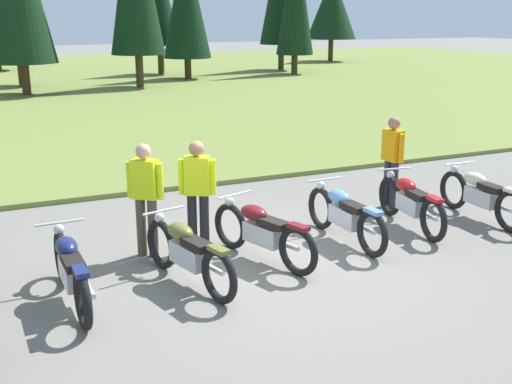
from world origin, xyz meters
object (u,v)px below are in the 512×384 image
object	(u,v)px
motorcycle_maroon	(262,232)
motorcycle_red	(410,202)
motorcycle_sky_blue	(345,214)
motorcycle_cream	(481,195)
rider_in_hivis_vest	(145,193)
motorcycle_olive	(188,252)
rider_near_row_end	(198,190)
motorcycle_navy	(71,270)
rider_with_back_turned	(392,157)

from	to	relation	value
motorcycle_maroon	motorcycle_red	xyz separation A→B (m)	(2.84, 0.31, 0.00)
motorcycle_sky_blue	motorcycle_red	bearing A→B (deg)	5.35
motorcycle_sky_blue	motorcycle_red	xyz separation A→B (m)	(1.35, 0.13, 0.00)
motorcycle_cream	rider_in_hivis_vest	xyz separation A→B (m)	(-5.64, 0.71, 0.51)
motorcycle_olive	rider_near_row_end	world-z (taller)	rider_near_row_end
motorcycle_maroon	rider_in_hivis_vest	world-z (taller)	rider_in_hivis_vest
rider_near_row_end	motorcycle_cream	bearing A→B (deg)	-6.90
motorcycle_maroon	rider_in_hivis_vest	size ratio (longest dim) A/B	1.22
motorcycle_navy	rider_with_back_turned	world-z (taller)	rider_with_back_turned
motorcycle_cream	rider_near_row_end	distance (m)	4.96
motorcycle_olive	rider_in_hivis_vest	world-z (taller)	rider_in_hivis_vest
motorcycle_sky_blue	rider_with_back_turned	xyz separation A→B (m)	(1.72, 1.17, 0.51)
motorcycle_navy	motorcycle_sky_blue	distance (m)	4.21
rider_with_back_turned	rider_in_hivis_vest	size ratio (longest dim) A/B	1.00
motorcycle_sky_blue	motorcycle_maroon	bearing A→B (deg)	-172.88
motorcycle_cream	motorcycle_navy	bearing A→B (deg)	-176.39
rider_near_row_end	rider_with_back_turned	xyz separation A→B (m)	(3.91, 0.62, 0.00)
motorcycle_cream	rider_in_hivis_vest	bearing A→B (deg)	172.78
motorcycle_maroon	motorcycle_navy	bearing A→B (deg)	-173.96
motorcycle_maroon	rider_with_back_turned	distance (m)	3.53
motorcycle_maroon	rider_near_row_end	world-z (taller)	rider_near_row_end
motorcycle_sky_blue	rider_in_hivis_vest	distance (m)	3.05
motorcycle_red	rider_in_hivis_vest	distance (m)	4.34
motorcycle_olive	rider_with_back_turned	bearing A→B (deg)	20.79
motorcycle_sky_blue	rider_in_hivis_vest	bearing A→B (deg)	166.98
motorcycle_maroon	rider_with_back_turned	world-z (taller)	rider_with_back_turned
motorcycle_olive	rider_near_row_end	distance (m)	1.30
motorcycle_navy	motorcycle_red	distance (m)	5.56
rider_with_back_turned	motorcycle_maroon	bearing A→B (deg)	-157.12
motorcycle_cream	rider_near_row_end	world-z (taller)	rider_near_row_end
motorcycle_maroon	rider_in_hivis_vest	xyz separation A→B (m)	(-1.43, 0.86, 0.51)
motorcycle_navy	rider_in_hivis_vest	xyz separation A→B (m)	(1.25, 1.15, 0.51)
rider_in_hivis_vest	motorcycle_sky_blue	bearing A→B (deg)	-13.02
motorcycle_navy	motorcycle_sky_blue	size ratio (longest dim) A/B	1.00
motorcycle_red	rider_in_hivis_vest	size ratio (longest dim) A/B	1.25
motorcycle_cream	rider_with_back_turned	size ratio (longest dim) A/B	1.26
motorcycle_navy	rider_in_hivis_vest	bearing A→B (deg)	42.52
rider_with_back_turned	rider_near_row_end	bearing A→B (deg)	-171.05
motorcycle_red	motorcycle_cream	size ratio (longest dim) A/B	1.00
motorcycle_navy	motorcycle_olive	bearing A→B (deg)	-1.61
motorcycle_sky_blue	rider_in_hivis_vest	xyz separation A→B (m)	(-2.93, 0.68, 0.51)
motorcycle_cream	rider_near_row_end	bearing A→B (deg)	173.10
motorcycle_navy	motorcycle_red	size ratio (longest dim) A/B	1.00
motorcycle_navy	motorcycle_maroon	size ratio (longest dim) A/B	1.04
motorcycle_maroon	rider_with_back_turned	size ratio (longest dim) A/B	1.22
rider_near_row_end	rider_in_hivis_vest	xyz separation A→B (m)	(-0.74, 0.12, 0.00)
motorcycle_olive	motorcycle_sky_blue	world-z (taller)	same
motorcycle_navy	rider_near_row_end	distance (m)	2.30
motorcycle_maroon	motorcycle_cream	xyz separation A→B (m)	(4.21, 0.15, 0.00)
motorcycle_cream	motorcycle_sky_blue	bearing A→B (deg)	179.23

